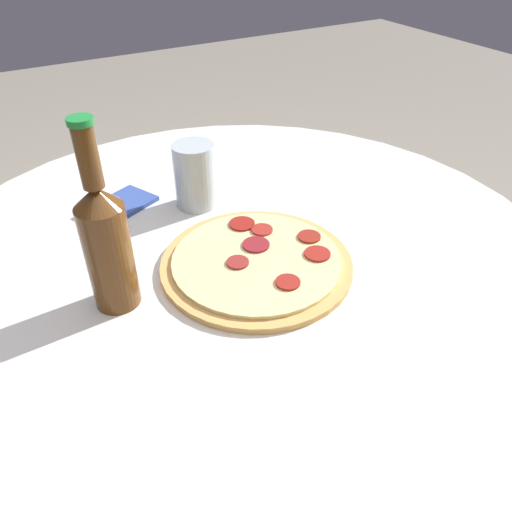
% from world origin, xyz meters
% --- Properties ---
extents(ground_plane, '(8.00, 8.00, 0.00)m').
position_xyz_m(ground_plane, '(0.00, 0.00, 0.00)').
color(ground_plane, gray).
extents(table, '(1.04, 1.04, 0.73)m').
position_xyz_m(table, '(0.00, 0.00, 0.53)').
color(table, silver).
rests_on(table, ground_plane).
extents(pizza, '(0.29, 0.29, 0.02)m').
position_xyz_m(pizza, '(-0.00, 0.05, 0.74)').
color(pizza, tan).
rests_on(pizza, table).
extents(beer_bottle, '(0.06, 0.06, 0.27)m').
position_xyz_m(beer_bottle, '(0.21, 0.02, 0.83)').
color(beer_bottle, '#563314').
rests_on(beer_bottle, table).
extents(drinking_glass, '(0.07, 0.07, 0.12)m').
position_xyz_m(drinking_glass, '(-0.00, -0.16, 0.79)').
color(drinking_glass, '#ADBCC6').
rests_on(drinking_glass, table).
extents(napkin, '(0.15, 0.13, 0.01)m').
position_xyz_m(napkin, '(0.13, -0.22, 0.73)').
color(napkin, '#334C99').
rests_on(napkin, table).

